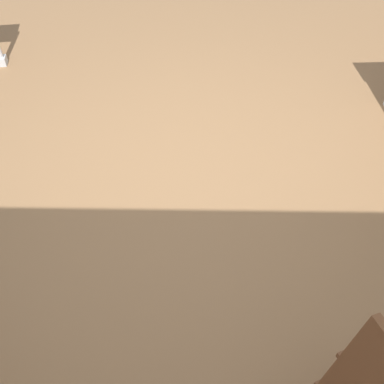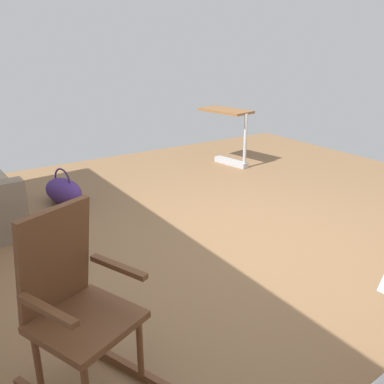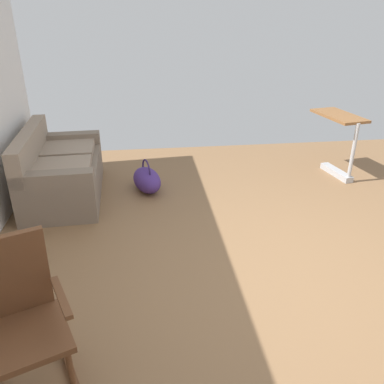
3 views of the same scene
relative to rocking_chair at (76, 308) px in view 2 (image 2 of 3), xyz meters
The scene contains 4 objects.
ground_plane 2.09m from the rocking_chair, 67.10° to the right, with size 7.37×7.37×0.00m, color olive.
rocking_chair is the anchor object (origin of this frame).
overbed_table 4.60m from the rocking_chair, 48.23° to the right, with size 0.87×0.53×0.84m.
duffel_bag 2.94m from the rocking_chair, 15.34° to the right, with size 0.63×0.47×0.43m.
Camera 2 is at (-2.65, 2.37, 1.82)m, focal length 38.96 mm.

